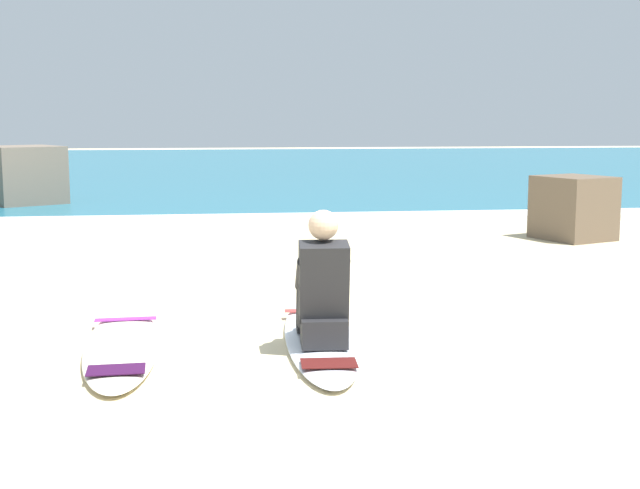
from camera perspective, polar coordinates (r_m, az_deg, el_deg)
The scene contains 7 objects.
ground_plane at distance 6.13m, azimuth 3.37°, elevation -7.31°, with size 80.00×80.00×0.00m, color beige.
sea at distance 27.21m, azimuth -4.92°, elevation 5.02°, with size 80.00×28.00×0.10m, color teal.
breaking_foam at distance 13.58m, azimuth -2.55°, elevation 1.64°, with size 80.00×0.90×0.11m, color white.
surfboard_main at distance 6.49m, azimuth -0.00°, elevation -6.08°, with size 0.66×2.60×0.08m.
surfer_seated at distance 6.12m, azimuth 0.18°, elevation -3.12°, with size 0.39×0.72×0.95m.
surfboard_spare_near at distance 6.42m, azimuth -12.87°, elevation -6.45°, with size 0.63×2.35×0.08m.
shoreline_rock at distance 12.25m, azimuth 16.29°, elevation 2.32°, with size 0.90×0.82×0.86m, color brown.
Camera 1 is at (-1.09, -5.80, 1.66)m, focal length 48.78 mm.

